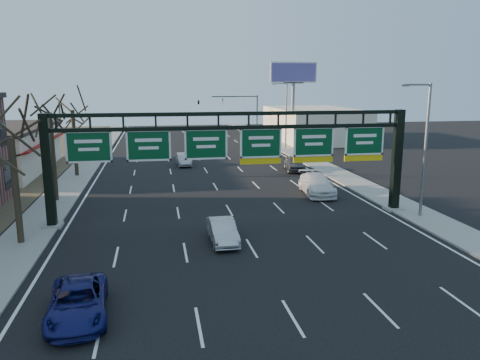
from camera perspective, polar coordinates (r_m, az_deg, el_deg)
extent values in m
plane|color=black|center=(24.45, 2.38, -9.88)|extent=(160.00, 160.00, 0.00)
cube|color=gray|center=(43.80, -20.22, -0.76)|extent=(3.00, 120.00, 0.12)
cube|color=gray|center=(46.64, 12.45, 0.42)|extent=(3.00, 120.00, 0.12)
cube|color=white|center=(43.41, -3.36, -0.23)|extent=(21.60, 120.00, 0.01)
cube|color=black|center=(31.37, -22.36, 0.94)|extent=(0.55, 0.55, 7.20)
cube|color=gray|center=(32.16, -21.87, -5.20)|extent=(1.20, 1.20, 0.20)
cube|color=black|center=(34.90, 18.55, 2.23)|extent=(0.55, 0.55, 7.20)
cube|color=gray|center=(35.62, 18.19, -3.33)|extent=(1.20, 1.20, 0.20)
cube|color=black|center=(30.64, -0.79, 8.09)|extent=(23.40, 0.25, 0.25)
cube|color=black|center=(30.71, -0.78, 6.42)|extent=(23.40, 0.25, 0.25)
cube|color=#04401F|center=(30.70, -17.95, 3.87)|extent=(2.80, 0.10, 2.00)
cube|color=#04401F|center=(30.42, -11.08, 4.16)|extent=(2.80, 0.10, 2.00)
cube|color=#04401F|center=(30.58, -4.17, 4.39)|extent=(2.80, 0.10, 2.00)
cube|color=#04401F|center=(31.18, 2.55, 4.55)|extent=(2.80, 0.10, 2.00)
cube|color=yellow|center=(31.35, 2.53, 2.33)|extent=(2.80, 0.10, 0.40)
cube|color=#04401F|center=(32.18, 8.96, 4.64)|extent=(2.80, 0.10, 2.00)
cube|color=yellow|center=(32.35, 8.89, 2.50)|extent=(2.80, 0.10, 0.40)
cube|color=#04401F|center=(33.56, 14.91, 4.68)|extent=(2.80, 0.10, 2.00)
cube|color=yellow|center=(33.72, 14.80, 2.62)|extent=(2.80, 0.10, 0.40)
cube|color=maroon|center=(52.76, -22.67, 4.32)|extent=(1.20, 18.00, 0.40)
cube|color=beige|center=(76.65, 8.94, 6.75)|extent=(12.00, 20.00, 5.00)
cylinder|color=black|center=(28.86, -25.63, -1.11)|extent=(0.36, 0.36, 6.08)
cylinder|color=black|center=(38.37, -21.84, 2.72)|extent=(0.36, 0.36, 6.84)
cylinder|color=black|center=(48.14, -19.50, 4.34)|extent=(0.36, 0.36, 6.46)
cylinder|color=slate|center=(33.50, 21.65, 3.40)|extent=(0.20, 0.20, 9.00)
cylinder|color=slate|center=(32.75, 20.87, 11.03)|extent=(1.80, 0.12, 0.12)
cube|color=slate|center=(32.30, 19.47, 11.04)|extent=(0.50, 0.22, 0.15)
cylinder|color=slate|center=(64.76, 5.65, 7.82)|extent=(0.20, 0.20, 9.00)
cylinder|color=slate|center=(64.37, 4.94, 11.73)|extent=(1.80, 0.12, 0.12)
cube|color=slate|center=(64.14, 4.15, 11.70)|extent=(0.50, 0.22, 0.15)
cylinder|color=slate|center=(70.23, 6.43, 8.01)|extent=(0.50, 0.50, 9.00)
cube|color=slate|center=(70.08, 6.52, 11.68)|extent=(3.00, 0.30, 0.20)
cube|color=white|center=(70.10, 6.55, 12.91)|extent=(7.00, 0.30, 3.00)
cube|color=#544A94|center=(69.91, 6.60, 12.91)|extent=(6.60, 0.05, 2.60)
cylinder|color=black|center=(79.17, 2.10, 7.77)|extent=(0.18, 0.18, 7.00)
cylinder|color=black|center=(78.29, -0.65, 10.15)|extent=(7.60, 0.14, 0.14)
imported|color=black|center=(78.00, -2.11, 9.54)|extent=(0.20, 0.20, 1.00)
imported|color=black|center=(77.54, -5.08, 9.49)|extent=(0.54, 0.54, 1.62)
imported|color=navy|center=(19.80, -19.18, -13.87)|extent=(2.58, 4.92, 1.32)
imported|color=#AFAFB4|center=(27.03, -2.14, -6.24)|extent=(1.48, 4.04, 1.32)
imported|color=white|center=(39.01, 9.33, -0.53)|extent=(2.81, 5.79, 1.62)
imported|color=#434548|center=(49.09, 6.66, 2.02)|extent=(2.45, 4.76, 1.55)
imported|color=#9F9FA3|center=(52.33, -6.87, 2.52)|extent=(1.59, 4.16, 1.36)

